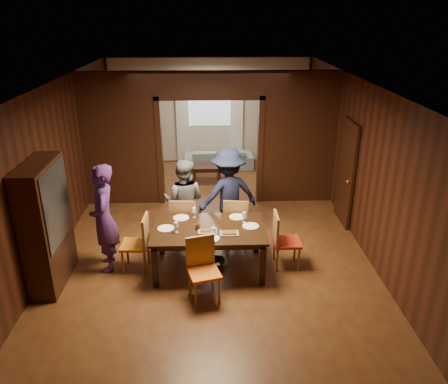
{
  "coord_description": "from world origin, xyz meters",
  "views": [
    {
      "loc": [
        -0.01,
        -7.55,
        4.05
      ],
      "look_at": [
        0.24,
        -0.4,
        1.05
      ],
      "focal_mm": 35.0,
      "sensor_mm": 36.0,
      "label": 1
    }
  ],
  "objects_px": {
    "person_grey": "(184,201)",
    "chair_far_r": "(236,221)",
    "person_purple": "(104,218)",
    "person_navy": "(228,195)",
    "chair_left": "(135,243)",
    "chair_far_l": "(184,221)",
    "chair_near": "(204,271)",
    "hutch": "(46,225)",
    "coffee_table": "(206,173)",
    "chair_right": "(287,240)",
    "sofa": "(219,158)",
    "dining_table": "(209,248)"
  },
  "relations": [
    {
      "from": "coffee_table",
      "to": "chair_far_r",
      "type": "relative_size",
      "value": 0.82
    },
    {
      "from": "person_navy",
      "to": "chair_right",
      "type": "height_order",
      "value": "person_navy"
    },
    {
      "from": "person_grey",
      "to": "chair_left",
      "type": "bearing_deg",
      "value": 61.61
    },
    {
      "from": "sofa",
      "to": "coffee_table",
      "type": "bearing_deg",
      "value": 68.11
    },
    {
      "from": "chair_far_r",
      "to": "coffee_table",
      "type": "bearing_deg",
      "value": -73.23
    },
    {
      "from": "coffee_table",
      "to": "chair_far_l",
      "type": "bearing_deg",
      "value": -96.94
    },
    {
      "from": "chair_far_r",
      "to": "chair_near",
      "type": "xyz_separation_m",
      "value": [
        -0.58,
        -1.64,
        0.0
      ]
    },
    {
      "from": "chair_right",
      "to": "person_grey",
      "type": "bearing_deg",
      "value": 61.74
    },
    {
      "from": "person_grey",
      "to": "sofa",
      "type": "bearing_deg",
      "value": -89.14
    },
    {
      "from": "chair_right",
      "to": "coffee_table",
      "type": "bearing_deg",
      "value": 18.54
    },
    {
      "from": "person_purple",
      "to": "chair_near",
      "type": "xyz_separation_m",
      "value": [
        1.63,
        -0.94,
        -0.43
      ]
    },
    {
      "from": "person_purple",
      "to": "person_navy",
      "type": "xyz_separation_m",
      "value": [
        2.07,
        0.97,
        -0.02
      ]
    },
    {
      "from": "chair_right",
      "to": "chair_far_l",
      "type": "xyz_separation_m",
      "value": [
        -1.77,
        0.79,
        0.0
      ]
    },
    {
      "from": "dining_table",
      "to": "hutch",
      "type": "distance_m",
      "value": 2.58
    },
    {
      "from": "person_purple",
      "to": "chair_far_l",
      "type": "height_order",
      "value": "person_purple"
    },
    {
      "from": "person_navy",
      "to": "chair_left",
      "type": "height_order",
      "value": "person_navy"
    },
    {
      "from": "hutch",
      "to": "chair_far_r",
      "type": "bearing_deg",
      "value": 19.77
    },
    {
      "from": "dining_table",
      "to": "hutch",
      "type": "relative_size",
      "value": 0.92
    },
    {
      "from": "person_navy",
      "to": "coffee_table",
      "type": "relative_size",
      "value": 2.23
    },
    {
      "from": "chair_left",
      "to": "coffee_table",
      "type": "bearing_deg",
      "value": 166.4
    },
    {
      "from": "person_purple",
      "to": "sofa",
      "type": "xyz_separation_m",
      "value": [
        1.98,
        4.97,
        -0.64
      ]
    },
    {
      "from": "person_grey",
      "to": "chair_far_l",
      "type": "distance_m",
      "value": 0.36
    },
    {
      "from": "person_navy",
      "to": "chair_left",
      "type": "relative_size",
      "value": 1.84
    },
    {
      "from": "person_grey",
      "to": "hutch",
      "type": "xyz_separation_m",
      "value": [
        -2.04,
        -1.26,
        0.19
      ]
    },
    {
      "from": "person_navy",
      "to": "chair_right",
      "type": "bearing_deg",
      "value": 112.78
    },
    {
      "from": "chair_right",
      "to": "chair_near",
      "type": "relative_size",
      "value": 1.0
    },
    {
      "from": "hutch",
      "to": "chair_right",
      "type": "bearing_deg",
      "value": 4.82
    },
    {
      "from": "chair_near",
      "to": "chair_far_r",
      "type": "bearing_deg",
      "value": 54.98
    },
    {
      "from": "person_grey",
      "to": "coffee_table",
      "type": "xyz_separation_m",
      "value": [
        0.39,
        3.13,
        -0.61
      ]
    },
    {
      "from": "chair_right",
      "to": "chair_near",
      "type": "bearing_deg",
      "value": 122.6
    },
    {
      "from": "person_grey",
      "to": "hutch",
      "type": "relative_size",
      "value": 0.81
    },
    {
      "from": "person_purple",
      "to": "dining_table",
      "type": "relative_size",
      "value": 0.99
    },
    {
      "from": "person_navy",
      "to": "coffee_table",
      "type": "bearing_deg",
      "value": -101.87
    },
    {
      "from": "person_grey",
      "to": "coffee_table",
      "type": "bearing_deg",
      "value": -86.14
    },
    {
      "from": "chair_far_l",
      "to": "chair_near",
      "type": "relative_size",
      "value": 1.0
    },
    {
      "from": "sofa",
      "to": "chair_far_r",
      "type": "relative_size",
      "value": 1.92
    },
    {
      "from": "chair_left",
      "to": "chair_right",
      "type": "relative_size",
      "value": 1.0
    },
    {
      "from": "person_grey",
      "to": "chair_far_r",
      "type": "distance_m",
      "value": 1.02
    },
    {
      "from": "person_grey",
      "to": "hutch",
      "type": "height_order",
      "value": "hutch"
    },
    {
      "from": "coffee_table",
      "to": "hutch",
      "type": "bearing_deg",
      "value": -118.88
    },
    {
      "from": "sofa",
      "to": "person_grey",
      "type": "bearing_deg",
      "value": 77.55
    },
    {
      "from": "dining_table",
      "to": "person_purple",
      "type": "bearing_deg",
      "value": 176.83
    },
    {
      "from": "person_purple",
      "to": "person_navy",
      "type": "relative_size",
      "value": 1.02
    },
    {
      "from": "chair_near",
      "to": "hutch",
      "type": "relative_size",
      "value": 0.48
    },
    {
      "from": "hutch",
      "to": "sofa",
      "type": "bearing_deg",
      "value": 62.68
    },
    {
      "from": "person_navy",
      "to": "chair_far_l",
      "type": "relative_size",
      "value": 1.84
    },
    {
      "from": "chair_right",
      "to": "chair_far_l",
      "type": "height_order",
      "value": "same"
    },
    {
      "from": "chair_far_r",
      "to": "person_purple",
      "type": "bearing_deg",
      "value": 24.72
    },
    {
      "from": "person_grey",
      "to": "coffee_table",
      "type": "height_order",
      "value": "person_grey"
    },
    {
      "from": "coffee_table",
      "to": "chair_left",
      "type": "bearing_deg",
      "value": -105.96
    }
  ]
}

